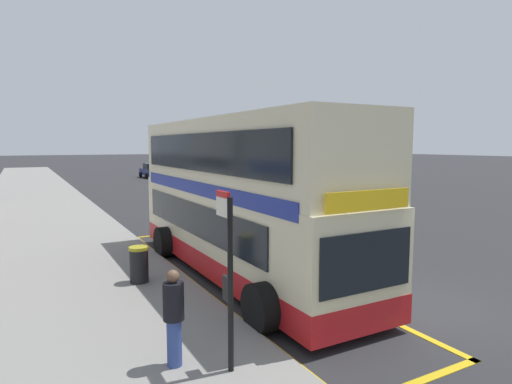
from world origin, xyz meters
TOP-DOWN VIEW (x-y plane):
  - ground_plane at (0.00, 32.00)m, footprint 260.00×260.00m
  - pavement_near at (-7.00, 32.00)m, footprint 6.00×76.00m
  - double_decker_bus at (-2.46, 4.33)m, footprint 3.14×10.37m
  - bus_bay_markings at (-2.54, 4.24)m, footprint 2.92×12.90m
  - bus_stop_sign at (-5.07, -0.56)m, footprint 0.09×0.51m
  - parked_car_navy_behind at (5.02, 19.07)m, footprint 2.09×4.20m
  - parked_car_navy_across at (5.09, 41.46)m, footprint 2.09×4.20m
  - pedestrian_waiting_near_sign at (-5.80, -0.05)m, footprint 0.34×0.34m
  - litter_bin at (-5.26, 4.51)m, footprint 0.50×0.50m

SIDE VIEW (x-z plane):
  - ground_plane at x=0.00m, z-range 0.00..0.00m
  - bus_bay_markings at x=-2.54m, z-range 0.00..0.01m
  - pavement_near at x=-7.00m, z-range 0.00..0.14m
  - litter_bin at x=-5.26m, z-range 0.14..1.08m
  - parked_car_navy_behind at x=5.02m, z-range -0.01..1.61m
  - parked_car_navy_across at x=5.09m, z-range -0.01..1.61m
  - pedestrian_waiting_near_sign at x=-5.80m, z-range 0.20..1.79m
  - bus_stop_sign at x=-5.07m, z-range 0.37..3.21m
  - double_decker_bus at x=-2.46m, z-range -0.14..4.26m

